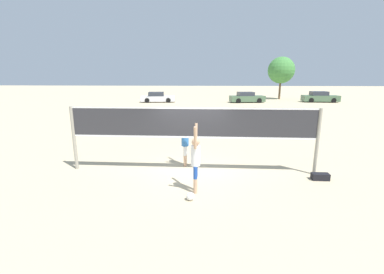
{
  "coord_description": "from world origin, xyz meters",
  "views": [
    {
      "loc": [
        0.59,
        -8.86,
        3.36
      ],
      "look_at": [
        0.0,
        0.0,
        1.3
      ],
      "focal_mm": 24.0,
      "sensor_mm": 36.0,
      "label": 1
    }
  ],
  "objects_px": {
    "player_blocker": "(185,140)",
    "volleyball": "(190,196)",
    "volleyball_net": "(192,127)",
    "parked_car_mid": "(320,97)",
    "tree_left_cluster": "(281,70)",
    "parked_car_far": "(247,98)",
    "parked_car_near": "(158,98)",
    "player_spiker": "(196,158)",
    "gear_bag": "(320,177)"
  },
  "relations": [
    {
      "from": "gear_bag",
      "to": "parked_car_far",
      "type": "height_order",
      "value": "parked_car_far"
    },
    {
      "from": "volleyball",
      "to": "parked_car_far",
      "type": "distance_m",
      "value": 30.02
    },
    {
      "from": "gear_bag",
      "to": "parked_car_far",
      "type": "xyz_separation_m",
      "value": [
        1.43,
        27.72,
        0.54
      ]
    },
    {
      "from": "volleyball_net",
      "to": "gear_bag",
      "type": "xyz_separation_m",
      "value": [
        4.35,
        -0.51,
        -1.55
      ]
    },
    {
      "from": "gear_bag",
      "to": "parked_car_mid",
      "type": "height_order",
      "value": "parked_car_mid"
    },
    {
      "from": "parked_car_mid",
      "to": "parked_car_far",
      "type": "distance_m",
      "value": 10.37
    },
    {
      "from": "volleyball",
      "to": "tree_left_cluster",
      "type": "bearing_deg",
      "value": 71.83
    },
    {
      "from": "volleyball_net",
      "to": "volleyball",
      "type": "distance_m",
      "value": 2.74
    },
    {
      "from": "player_spiker",
      "to": "gear_bag",
      "type": "relative_size",
      "value": 3.69
    },
    {
      "from": "parked_car_far",
      "to": "player_spiker",
      "type": "bearing_deg",
      "value": -110.54
    },
    {
      "from": "player_spiker",
      "to": "parked_car_near",
      "type": "distance_m",
      "value": 29.35
    },
    {
      "from": "volleyball_net",
      "to": "player_spiker",
      "type": "bearing_deg",
      "value": -82.75
    },
    {
      "from": "player_blocker",
      "to": "volleyball",
      "type": "bearing_deg",
      "value": 8.06
    },
    {
      "from": "volleyball",
      "to": "parked_car_near",
      "type": "xyz_separation_m",
      "value": [
        -6.68,
        29.1,
        0.52
      ]
    },
    {
      "from": "parked_car_far",
      "to": "parked_car_mid",
      "type": "bearing_deg",
      "value": -2.79
    },
    {
      "from": "volleyball_net",
      "to": "parked_car_far",
      "type": "bearing_deg",
      "value": 78.01
    },
    {
      "from": "volleyball_net",
      "to": "tree_left_cluster",
      "type": "distance_m",
      "value": 35.45
    },
    {
      "from": "tree_left_cluster",
      "to": "parked_car_mid",
      "type": "bearing_deg",
      "value": -48.55
    },
    {
      "from": "volleyball_net",
      "to": "parked_car_near",
      "type": "bearing_deg",
      "value": 103.77
    },
    {
      "from": "player_spiker",
      "to": "parked_car_mid",
      "type": "xyz_separation_m",
      "value": [
        15.86,
        30.16,
        -0.41
      ]
    },
    {
      "from": "player_spiker",
      "to": "parked_car_far",
      "type": "distance_m",
      "value": 29.45
    },
    {
      "from": "volleyball_net",
      "to": "parked_car_mid",
      "type": "bearing_deg",
      "value": 60.52
    },
    {
      "from": "player_spiker",
      "to": "parked_car_mid",
      "type": "relative_size",
      "value": 0.43
    },
    {
      "from": "volleyball_net",
      "to": "volleyball",
      "type": "xyz_separation_m",
      "value": [
        0.1,
        -2.26,
        -1.55
      ]
    },
    {
      "from": "volleyball_net",
      "to": "parked_car_mid",
      "type": "relative_size",
      "value": 1.83
    },
    {
      "from": "player_spiker",
      "to": "volleyball",
      "type": "distance_m",
      "value": 1.11
    },
    {
      "from": "player_spiker",
      "to": "gear_bag",
      "type": "distance_m",
      "value": 4.41
    },
    {
      "from": "player_spiker",
      "to": "player_blocker",
      "type": "xyz_separation_m",
      "value": [
        -0.52,
        2.33,
        -0.05
      ]
    },
    {
      "from": "gear_bag",
      "to": "parked_car_near",
      "type": "xyz_separation_m",
      "value": [
        -10.93,
        27.35,
        0.52
      ]
    },
    {
      "from": "player_spiker",
      "to": "tree_left_cluster",
      "type": "xyz_separation_m",
      "value": [
        11.56,
        35.03,
        3.4
      ]
    },
    {
      "from": "parked_car_mid",
      "to": "tree_left_cluster",
      "type": "height_order",
      "value": "tree_left_cluster"
    },
    {
      "from": "gear_bag",
      "to": "volleyball_net",
      "type": "bearing_deg",
      "value": 173.29
    },
    {
      "from": "player_blocker",
      "to": "parked_car_far",
      "type": "xyz_separation_m",
      "value": [
        6.09,
        26.59,
        -0.38
      ]
    },
    {
      "from": "player_spiker",
      "to": "parked_car_mid",
      "type": "distance_m",
      "value": 34.08
    },
    {
      "from": "player_spiker",
      "to": "parked_car_far",
      "type": "height_order",
      "value": "player_spiker"
    },
    {
      "from": "volleyball",
      "to": "parked_car_mid",
      "type": "relative_size",
      "value": 0.05
    },
    {
      "from": "parked_car_far",
      "to": "tree_left_cluster",
      "type": "bearing_deg",
      "value": 35.87
    },
    {
      "from": "parked_car_mid",
      "to": "parked_car_far",
      "type": "xyz_separation_m",
      "value": [
        -10.3,
        -1.24,
        -0.02
      ]
    },
    {
      "from": "parked_car_far",
      "to": "tree_left_cluster",
      "type": "xyz_separation_m",
      "value": [
        6.0,
        6.11,
        3.83
      ]
    },
    {
      "from": "parked_car_near",
      "to": "parked_car_far",
      "type": "xyz_separation_m",
      "value": [
        12.36,
        0.37,
        0.02
      ]
    },
    {
      "from": "parked_car_far",
      "to": "volleyball",
      "type": "bearing_deg",
      "value": -110.56
    },
    {
      "from": "volleyball",
      "to": "parked_car_near",
      "type": "bearing_deg",
      "value": 102.93
    },
    {
      "from": "player_blocker",
      "to": "volleyball_net",
      "type": "bearing_deg",
      "value": 26.2
    },
    {
      "from": "volleyball",
      "to": "parked_car_far",
      "type": "relative_size",
      "value": 0.05
    },
    {
      "from": "parked_car_near",
      "to": "parked_car_mid",
      "type": "xyz_separation_m",
      "value": [
        22.66,
        1.61,
        0.04
      ]
    },
    {
      "from": "volleyball",
      "to": "parked_car_far",
      "type": "bearing_deg",
      "value": 79.09
    },
    {
      "from": "volleyball_net",
      "to": "parked_car_far",
      "type": "relative_size",
      "value": 1.8
    },
    {
      "from": "parked_car_mid",
      "to": "tree_left_cluster",
      "type": "relative_size",
      "value": 0.74
    },
    {
      "from": "volleyball_net",
      "to": "volleyball",
      "type": "bearing_deg",
      "value": -87.42
    },
    {
      "from": "parked_car_far",
      "to": "tree_left_cluster",
      "type": "distance_m",
      "value": 9.38
    }
  ]
}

